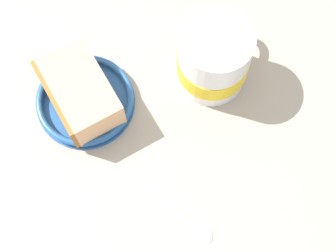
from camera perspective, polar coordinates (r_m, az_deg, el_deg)
name	(u,v)px	position (r cm, az deg, el deg)	size (l,w,h in cm)	color
ground_plane	(90,125)	(71.10, -8.76, 0.07)	(128.97, 128.97, 2.18)	tan
small_plate	(88,100)	(70.38, -9.07, 2.95)	(13.63, 13.63, 1.76)	#26599E
cake_slice	(82,92)	(67.69, -9.65, 3.77)	(12.08, 8.28, 5.87)	#9E662D
tea_mug	(216,57)	(67.63, 5.46, 7.76)	(10.48, 10.89, 10.93)	white
teaspoon	(193,221)	(65.73, 2.81, -10.62)	(12.29, 5.92, 0.80)	silver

